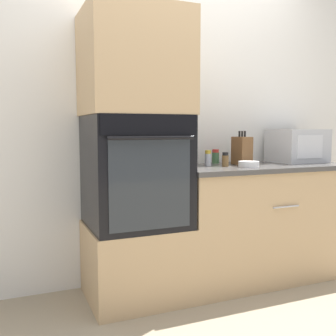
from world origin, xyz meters
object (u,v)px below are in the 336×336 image
Objects in this scene: condiment_jar_mid at (215,157)px; condiment_jar_back at (225,160)px; condiment_jar_far at (240,156)px; microwave at (297,146)px; condiment_jar_near at (208,158)px; knife_block at (242,151)px; bowl at (249,164)px; wall_oven at (136,171)px.

condiment_jar_mid is 1.07× the size of condiment_jar_back.
condiment_jar_mid is 0.21m from condiment_jar_far.
microwave is at bearing -12.22° from condiment_jar_mid.
microwave reaches higher than condiment_jar_near.
condiment_jar_far is at bearing 21.78° from condiment_jar_near.
condiment_jar_near is at bearing -178.90° from knife_block.
condiment_jar_far is (0.08, 0.15, -0.05)m from knife_block.
condiment_jar_back is at bearing -171.51° from microwave.
condiment_jar_near reaches higher than condiment_jar_mid.
condiment_jar_back is at bearing 140.97° from bowl.
bowl is 1.27× the size of condiment_jar_near.
condiment_jar_near is at bearing -132.52° from condiment_jar_mid.
wall_oven is at bearing -162.67° from condiment_jar_mid.
bowl is at bearing -108.98° from knife_block.
condiment_jar_back is at bearing -2.41° from wall_oven.
knife_block is 0.17m from condiment_jar_far.
condiment_jar_back is at bearing -156.51° from knife_block.
wall_oven is 7.09× the size of condiment_jar_back.
wall_oven is at bearing 170.55° from bowl.
wall_oven is 1.83× the size of microwave.
condiment_jar_mid is at bearing 75.83° from condiment_jar_back.
condiment_jar_back reaches higher than bowl.
bowl is 1.42× the size of condiment_jar_back.
microwave is 0.77m from condiment_jar_back.
condiment_jar_mid is at bearing 47.48° from condiment_jar_near.
condiment_jar_back is (-0.76, -0.11, -0.08)m from microwave.
bowl is at bearing -38.84° from condiment_jar_near.
bowl is at bearing -9.45° from wall_oven.
microwave is 1.56× the size of knife_block.
condiment_jar_far is (0.96, 0.20, 0.06)m from wall_oven.
microwave is 3.87× the size of condiment_jar_back.
microwave is 0.86m from condiment_jar_near.
microwave is (1.44, 0.08, 0.14)m from wall_oven.
condiment_jar_mid reaches higher than condiment_jar_back.
condiment_jar_near reaches higher than condiment_jar_back.
condiment_jar_far is (0.38, 0.15, -0.00)m from condiment_jar_near.
wall_oven reaches higher than microwave.
condiment_jar_near is (-0.30, -0.01, -0.05)m from knife_block.
condiment_jar_mid is at bearing 17.33° from wall_oven.
condiment_jar_back is at bearing -38.59° from condiment_jar_near.
condiment_jar_back is (-0.07, -0.26, -0.00)m from condiment_jar_mid.
wall_oven is 0.89m from knife_block.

